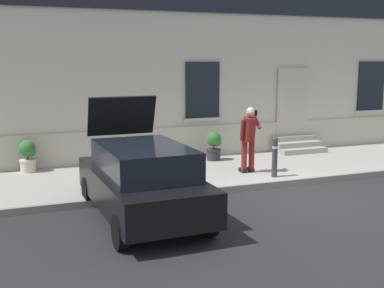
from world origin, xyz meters
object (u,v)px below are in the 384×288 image
object	(u,v)px
planter_cream	(28,155)
planter_charcoal	(214,145)
hatchback_car_black	(142,180)
planter_terracotta	(126,150)
bollard_near_person	(275,155)
person_on_phone	(249,135)

from	to	relation	value
planter_cream	planter_charcoal	xyz separation A→B (m)	(5.25, -0.37, 0.00)
hatchback_car_black	planter_charcoal	distance (m)	5.30
planter_cream	planter_charcoal	distance (m)	5.26
hatchback_car_black	planter_terracotta	xyz separation A→B (m)	(0.72, 4.32, -0.19)
bollard_near_person	person_on_phone	distance (m)	0.90
hatchback_car_black	planter_cream	size ratio (longest dim) A/B	4.77
planter_terracotta	planter_charcoal	distance (m)	2.63
person_on_phone	hatchback_car_black	bearing A→B (deg)	-142.23
person_on_phone	planter_cream	size ratio (longest dim) A/B	2.03
bollard_near_person	person_on_phone	xyz separation A→B (m)	(-0.40, 0.67, 0.44)
planter_terracotta	planter_charcoal	world-z (taller)	same
bollard_near_person	planter_terracotta	xyz separation A→B (m)	(-3.21, 2.72, -0.11)
hatchback_car_black	bollard_near_person	size ratio (longest dim) A/B	3.93
hatchback_car_black	bollard_near_person	xyz separation A→B (m)	(3.93, 1.60, -0.09)
person_on_phone	planter_charcoal	distance (m)	1.92
hatchback_car_black	planter_terracotta	bearing A→B (deg)	80.56
bollard_near_person	planter_terracotta	bearing A→B (deg)	139.70
hatchback_car_black	person_on_phone	xyz separation A→B (m)	(3.53, 2.27, 0.35)
bollard_near_person	planter_charcoal	world-z (taller)	bollard_near_person
planter_cream	person_on_phone	bearing A→B (deg)	-22.09
hatchback_car_black	bollard_near_person	distance (m)	4.24
person_on_phone	planter_charcoal	bearing A→B (deg)	100.90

